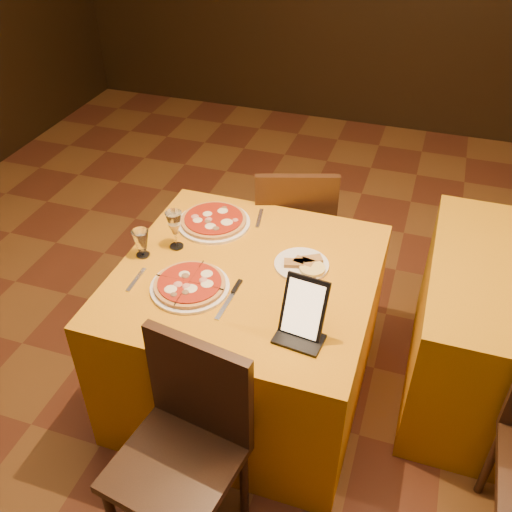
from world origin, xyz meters
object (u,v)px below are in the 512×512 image
(pizza_near, at_px, (190,285))
(wine_glass, at_px, (175,230))
(main_table, at_px, (247,333))
(tablet, at_px, (304,308))
(chair_main_near, at_px, (175,466))
(water_glass, at_px, (141,244))
(pizza_far, at_px, (214,221))
(chair_main_far, at_px, (292,230))

(pizza_near, xyz_separation_m, wine_glass, (-0.18, 0.25, 0.08))
(main_table, xyz_separation_m, tablet, (0.32, -0.28, 0.49))
(main_table, bearing_deg, chair_main_near, -90.00)
(pizza_near, xyz_separation_m, water_glass, (-0.29, 0.14, 0.05))
(pizza_near, bearing_deg, chair_main_near, -72.95)
(tablet, bearing_deg, chair_main_near, -115.52)
(pizza_far, height_order, tablet, tablet)
(pizza_near, bearing_deg, wine_glass, 125.20)
(pizza_far, bearing_deg, chair_main_far, 61.06)
(pizza_far, distance_m, tablet, 0.83)
(chair_main_near, bearing_deg, wine_glass, 122.06)
(pizza_near, bearing_deg, pizza_far, 99.98)
(chair_main_near, bearing_deg, main_table, 99.15)
(wine_glass, bearing_deg, main_table, -10.73)
(pizza_near, bearing_deg, chair_main_far, 79.07)
(pizza_near, xyz_separation_m, tablet, (0.51, -0.10, 0.10))
(chair_main_far, relative_size, water_glass, 7.00)
(wine_glass, xyz_separation_m, water_glass, (-0.12, -0.11, -0.03))
(pizza_far, xyz_separation_m, wine_glass, (-0.09, -0.23, 0.08))
(chair_main_far, relative_size, wine_glass, 4.79)
(chair_main_far, bearing_deg, chair_main_near, 71.97)
(chair_main_near, height_order, chair_main_far, same)
(pizza_near, bearing_deg, tablet, -10.68)
(chair_main_far, height_order, tablet, tablet)
(water_glass, bearing_deg, pizza_near, -26.01)
(pizza_near, height_order, wine_glass, wine_glass)
(main_table, relative_size, wine_glass, 5.79)
(chair_main_near, distance_m, tablet, 0.73)
(chair_main_near, relative_size, chair_main_far, 1.00)
(wine_glass, bearing_deg, chair_main_near, -67.09)
(chair_main_near, xyz_separation_m, water_glass, (-0.48, 0.75, 0.36))
(chair_main_near, height_order, tablet, tablet)
(chair_main_near, xyz_separation_m, pizza_near, (-0.19, 0.61, 0.31))
(water_glass, bearing_deg, pizza_far, 58.17)
(main_table, bearing_deg, water_glass, -175.45)
(tablet, bearing_deg, main_table, 145.99)
(chair_main_far, xyz_separation_m, tablet, (0.32, -1.06, 0.41))
(main_table, distance_m, chair_main_near, 0.79)
(chair_main_far, bearing_deg, tablet, 88.83)
(wine_glass, xyz_separation_m, tablet, (0.68, -0.34, 0.03))
(water_glass, distance_m, tablet, 0.83)
(chair_main_near, bearing_deg, pizza_far, 113.15)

